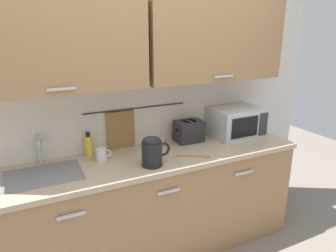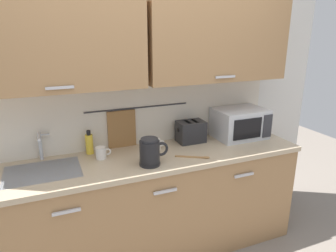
{
  "view_description": "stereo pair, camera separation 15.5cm",
  "coord_description": "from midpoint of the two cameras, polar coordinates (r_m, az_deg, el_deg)",
  "views": [
    {
      "loc": [
        -0.87,
        -1.78,
        1.86
      ],
      "look_at": [
        0.16,
        0.33,
        1.12
      ],
      "focal_mm": 32.68,
      "sensor_mm": 36.0,
      "label": 1
    },
    {
      "loc": [
        -0.73,
        -1.85,
        1.86
      ],
      "look_at": [
        0.16,
        0.33,
        1.12
      ],
      "focal_mm": 32.68,
      "sensor_mm": 36.0,
      "label": 2
    }
  ],
  "objects": [
    {
      "name": "sink_faucet",
      "position": [
        2.48,
        -24.65,
        -3.43
      ],
      "size": [
        0.09,
        0.17,
        0.22
      ],
      "color": "#B2B5BA",
      "rests_on": "counter_unit"
    },
    {
      "name": "mug_near_sink",
      "position": [
        2.43,
        -14.05,
        -5.2
      ],
      "size": [
        0.12,
        0.08,
        0.09
      ],
      "color": "silver",
      "rests_on": "counter_unit"
    },
    {
      "name": "back_wall_assembly",
      "position": [
        2.5,
        -7.27,
        9.58
      ],
      "size": [
        3.7,
        0.41,
        2.5
      ],
      "color": "silver",
      "rests_on": "ground"
    },
    {
      "name": "mug_by_kettle",
      "position": [
        2.55,
        -4.05,
        -3.51
      ],
      "size": [
        0.12,
        0.08,
        0.09
      ],
      "color": "silver",
      "rests_on": "counter_unit"
    },
    {
      "name": "electric_kettle",
      "position": [
        2.26,
        -4.88,
        -4.96
      ],
      "size": [
        0.23,
        0.16,
        0.21
      ],
      "color": "black",
      "rests_on": "counter_unit"
    },
    {
      "name": "wooden_spoon",
      "position": [
        2.43,
        3.69,
        -5.68
      ],
      "size": [
        0.25,
        0.16,
        0.01
      ],
      "color": "#9E7042",
      "rests_on": "counter_unit"
    },
    {
      "name": "microwave",
      "position": [
        2.93,
        11.08,
        0.76
      ],
      "size": [
        0.46,
        0.35,
        0.27
      ],
      "color": "silver",
      "rests_on": "counter_unit"
    },
    {
      "name": "dish_soap_bottle",
      "position": [
        2.53,
        -16.31,
        -3.49
      ],
      "size": [
        0.06,
        0.06,
        0.2
      ],
      "color": "yellow",
      "rests_on": "counter_unit"
    },
    {
      "name": "toaster",
      "position": [
        2.74,
        2.31,
        -0.95
      ],
      "size": [
        0.26,
        0.17,
        0.19
      ],
      "color": "#232326",
      "rests_on": "counter_unit"
    },
    {
      "name": "counter_unit",
      "position": [
        2.66,
        -4.89,
        -14.47
      ],
      "size": [
        2.53,
        0.64,
        0.9
      ],
      "color": "#997047",
      "rests_on": "ground"
    }
  ]
}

